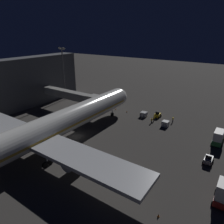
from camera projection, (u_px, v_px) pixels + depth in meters
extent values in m
plane|color=#383533|center=(75.00, 137.00, 53.42)|extent=(320.00, 320.00, 0.00)
cylinder|color=silver|center=(40.00, 132.00, 43.63)|extent=(5.65, 60.99, 5.65)
sphere|color=silver|center=(118.00, 97.00, 67.08)|extent=(5.53, 5.53, 5.53)
cube|color=gold|center=(40.00, 134.00, 43.78)|extent=(5.70, 58.55, 0.50)
cube|color=black|center=(115.00, 95.00, 65.42)|extent=(3.11, 1.40, 0.90)
cube|color=#B7BABF|center=(36.00, 138.00, 43.07)|extent=(51.84, 6.67, 0.70)
cylinder|color=#B7BABF|center=(75.00, 160.00, 39.34)|extent=(2.91, 4.74, 2.91)
cylinder|color=black|center=(83.00, 154.00, 41.16)|extent=(2.47, 0.15, 2.47)
cylinder|color=#B7BABF|center=(15.00, 133.00, 49.75)|extent=(2.91, 4.74, 2.91)
cylinder|color=black|center=(23.00, 129.00, 51.57)|extent=(2.47, 0.15, 2.47)
cylinder|color=#B7BABF|center=(112.00, 109.00, 65.59)|extent=(0.28, 0.28, 2.14)
cylinder|color=black|center=(112.00, 114.00, 66.19)|extent=(0.45, 1.20, 1.20)
cylinder|color=#B7BABF|center=(47.00, 156.00, 40.93)|extent=(0.28, 0.28, 2.14)
cylinder|color=black|center=(50.00, 162.00, 42.03)|extent=(0.45, 1.20, 1.20)
cylinder|color=black|center=(45.00, 165.00, 41.03)|extent=(0.45, 1.20, 1.20)
cylinder|color=#B7BABF|center=(21.00, 144.00, 45.34)|extent=(0.28, 0.28, 2.14)
cylinder|color=black|center=(25.00, 150.00, 46.45)|extent=(0.45, 1.20, 1.20)
cylinder|color=black|center=(20.00, 152.00, 45.45)|extent=(0.45, 1.20, 1.20)
cube|color=#9E9E99|center=(69.00, 95.00, 69.42)|extent=(21.98, 2.60, 2.50)
cube|color=#9E9E99|center=(94.00, 100.00, 63.64)|extent=(3.20, 3.40, 3.00)
cube|color=black|center=(98.00, 101.00, 62.91)|extent=(0.70, 3.20, 2.70)
cylinder|color=#B7BABF|center=(92.00, 110.00, 65.41)|extent=(0.56, 0.56, 4.31)
cylinder|color=black|center=(94.00, 116.00, 65.77)|extent=(0.25, 0.60, 0.60)
cylinder|color=black|center=(91.00, 115.00, 66.40)|extent=(0.25, 0.60, 0.60)
cylinder|color=#59595E|center=(64.00, 75.00, 79.66)|extent=(0.40, 0.40, 19.21)
cube|color=#F9EFC6|center=(63.00, 49.00, 75.61)|extent=(1.10, 0.50, 0.60)
cube|color=#F9EFC6|center=(60.00, 48.00, 76.55)|extent=(1.10, 0.50, 0.60)
cube|color=maroon|center=(222.00, 197.00, 32.76)|extent=(2.00, 4.56, 1.10)
cube|color=silver|center=(224.00, 190.00, 31.65)|extent=(1.90, 3.19, 2.59)
cylinder|color=black|center=(216.00, 191.00, 34.74)|extent=(0.24, 0.70, 0.70)
cylinder|color=black|center=(212.00, 203.00, 32.29)|extent=(0.24, 0.70, 0.70)
cube|color=yellow|center=(158.00, 115.00, 65.20)|extent=(1.50, 2.21, 0.90)
cube|color=black|center=(157.00, 113.00, 64.65)|extent=(1.20, 0.20, 0.70)
cylinder|color=black|center=(161.00, 116.00, 65.53)|extent=(0.24, 0.70, 0.70)
cylinder|color=black|center=(156.00, 115.00, 66.39)|extent=(0.24, 0.70, 0.70)
cylinder|color=black|center=(159.00, 118.00, 64.34)|extent=(0.24, 0.70, 0.70)
cylinder|color=black|center=(154.00, 116.00, 65.19)|extent=(0.24, 0.70, 0.70)
cube|color=#287038|center=(218.00, 140.00, 49.98)|extent=(2.00, 5.36, 1.10)
cube|color=silver|center=(219.00, 135.00, 48.88)|extent=(1.90, 3.75, 2.11)
cube|color=#287038|center=(220.00, 133.00, 51.03)|extent=(1.80, 1.60, 1.10)
cylinder|color=black|center=(224.00, 140.00, 51.07)|extent=(0.24, 0.70, 0.70)
cylinder|color=black|center=(214.00, 138.00, 52.18)|extent=(0.24, 0.70, 0.70)
cylinder|color=black|center=(221.00, 146.00, 48.18)|extent=(0.24, 0.70, 0.70)
cylinder|color=black|center=(211.00, 144.00, 49.30)|extent=(0.24, 0.70, 0.70)
cube|color=slate|center=(208.00, 160.00, 42.43)|extent=(1.50, 2.61, 0.90)
cube|color=black|center=(209.00, 157.00, 41.84)|extent=(1.20, 0.20, 0.70)
cylinder|color=black|center=(213.00, 161.00, 42.87)|extent=(0.24, 0.70, 0.70)
cylinder|color=black|center=(205.00, 158.00, 43.72)|extent=(0.24, 0.70, 0.70)
cylinder|color=black|center=(211.00, 165.00, 41.46)|extent=(0.24, 0.70, 0.70)
cylinder|color=black|center=(203.00, 162.00, 42.32)|extent=(0.24, 0.70, 0.70)
cube|color=#B7BABF|center=(144.00, 114.00, 65.74)|extent=(1.87, 1.86, 1.53)
cube|color=#B7BABF|center=(165.00, 124.00, 59.02)|extent=(1.77, 1.84, 1.59)
cylinder|color=black|center=(154.00, 120.00, 62.55)|extent=(0.28, 0.28, 0.83)
cylinder|color=yellow|center=(154.00, 118.00, 62.28)|extent=(0.40, 0.40, 0.66)
sphere|color=tan|center=(154.00, 116.00, 62.11)|extent=(0.24, 0.24, 0.24)
sphere|color=yellow|center=(154.00, 116.00, 62.10)|extent=(0.23, 0.23, 0.23)
cylinder|color=black|center=(152.00, 122.00, 61.25)|extent=(0.28, 0.28, 0.81)
cylinder|color=yellow|center=(152.00, 120.00, 61.00)|extent=(0.40, 0.40, 0.57)
sphere|color=tan|center=(152.00, 118.00, 60.86)|extent=(0.24, 0.24, 0.24)
sphere|color=orange|center=(152.00, 118.00, 60.84)|extent=(0.23, 0.23, 0.23)
cylinder|color=black|center=(173.00, 121.00, 61.60)|extent=(0.28, 0.28, 0.95)
cylinder|color=yellow|center=(173.00, 119.00, 61.31)|extent=(0.40, 0.40, 0.62)
sphere|color=tan|center=(173.00, 117.00, 61.16)|extent=(0.24, 0.24, 0.24)
sphere|color=yellow|center=(173.00, 117.00, 61.14)|extent=(0.23, 0.23, 0.23)
cone|color=orange|center=(127.00, 112.00, 69.39)|extent=(0.36, 0.36, 0.55)
cone|color=orange|center=(116.00, 109.00, 71.70)|extent=(0.36, 0.36, 0.55)
cone|color=orange|center=(158.00, 215.00, 30.21)|extent=(0.36, 0.36, 0.55)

